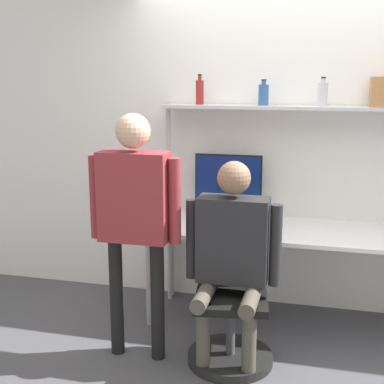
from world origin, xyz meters
TOP-DOWN VIEW (x-y plane):
  - ground_plane at (0.00, 0.00)m, footprint 12.00×12.00m
  - wall_back at (0.00, 0.74)m, footprint 8.00×0.06m
  - desk at (0.00, 0.37)m, footprint 2.08×0.69m
  - shelf_unit at (0.00, 0.57)m, footprint 1.98×0.26m
  - monitor at (-0.48, 0.58)m, footprint 0.53×0.16m
  - laptop at (-0.37, 0.26)m, footprint 0.31×0.24m
  - cell_phone at (-0.13, 0.25)m, footprint 0.07×0.15m
  - office_chair at (-0.30, -0.28)m, footprint 0.56×0.56m
  - person_seated at (-0.29, -0.32)m, footprint 0.61×0.46m
  - person_standing at (-0.91, -0.38)m, footprint 0.61×0.22m
  - bottle_blue at (-0.22, 0.57)m, footprint 0.08×0.08m
  - bottle_clear at (0.21, 0.57)m, footprint 0.07×0.07m
  - bottle_red at (-0.71, 0.57)m, footprint 0.06×0.06m

SIDE VIEW (x-z plane):
  - ground_plane at x=0.00m, z-range 0.00..0.00m
  - office_chair at x=-0.30m, z-range -0.18..0.74m
  - desk at x=0.00m, z-range 0.30..1.04m
  - cell_phone at x=-0.13m, z-range 0.74..0.75m
  - person_seated at x=-0.29m, z-range 0.12..1.46m
  - laptop at x=-0.37m, z-range 0.69..0.92m
  - monitor at x=-0.48m, z-range 0.77..1.28m
  - person_standing at x=-0.91m, z-range 0.23..1.85m
  - wall_back at x=0.00m, z-range 0.00..2.70m
  - shelf_unit at x=0.00m, z-range 0.61..2.24m
  - bottle_blue at x=-0.22m, z-range 1.62..1.81m
  - bottle_clear at x=0.21m, z-range 1.62..1.83m
  - bottle_red at x=-0.71m, z-range 1.61..1.84m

